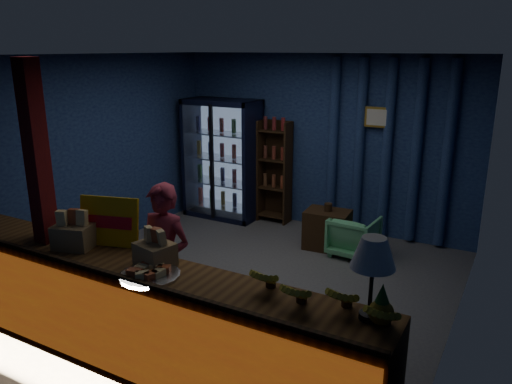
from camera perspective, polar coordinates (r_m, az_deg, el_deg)
ground at (r=6.08m, az=-0.86°, el=-9.92°), size 4.60×4.60×0.00m
room_walls at (r=5.57m, az=-0.93°, el=4.75°), size 4.60×4.60×4.60m
counter at (r=4.50m, az=-13.52°, el=-13.55°), size 4.40×0.57×0.99m
support_post at (r=4.92m, az=-23.16°, el=-1.37°), size 0.16×0.16×2.60m
beverage_cooler at (r=8.09m, az=-3.59°, el=3.74°), size 1.20×0.62×1.90m
bottle_shelf at (r=7.83m, az=2.23°, el=2.29°), size 0.50×0.28×1.60m
curtain_folds at (r=7.21m, az=14.75°, el=4.67°), size 1.74×0.14×2.50m
framed_picture at (r=7.13m, az=13.74°, el=8.29°), size 0.36×0.04×0.28m
shopkeeper at (r=4.78m, az=-10.38°, el=-7.82°), size 0.56×0.39×1.50m
green_chair at (r=6.77m, az=11.11°, el=-4.94°), size 0.61×0.63×0.54m
side_table at (r=6.93m, az=8.14°, el=-4.25°), size 0.62×0.48×0.65m
yellow_sign at (r=4.67m, az=-16.45°, el=-3.25°), size 0.57×0.26×0.45m
soda_bottles at (r=5.06m, az=-22.96°, el=-3.61°), size 0.25×0.17×0.30m
snack_box_left at (r=4.74m, az=-20.01°, el=-4.53°), size 0.40×0.36×0.35m
snack_box_centre at (r=4.19m, az=-11.47°, el=-6.78°), size 0.35×0.31×0.32m
pastry_tray at (r=4.03m, az=-12.01°, el=-9.12°), size 0.47×0.47×0.08m
banana_bunches at (r=3.52m, az=7.55°, el=-11.54°), size 1.15×0.32×0.19m
table_lamp at (r=3.28m, az=13.25°, el=-7.14°), size 0.29×0.29×0.58m
pineapple at (r=3.37m, az=14.13°, el=-12.80°), size 0.17×0.17×0.28m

